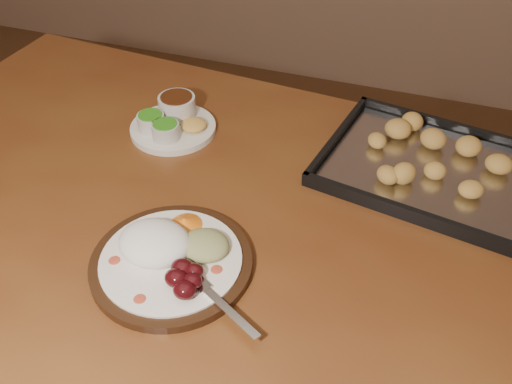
% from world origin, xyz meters
% --- Properties ---
extents(dining_table, '(1.57, 1.03, 0.75)m').
position_xyz_m(dining_table, '(0.28, 0.18, 0.65)').
color(dining_table, brown).
rests_on(dining_table, ground).
extents(dinner_plate, '(0.31, 0.26, 0.06)m').
position_xyz_m(dinner_plate, '(0.25, 0.04, 0.77)').
color(dinner_plate, black).
rests_on(dinner_plate, dining_table).
extents(condiment_saucer, '(0.18, 0.18, 0.06)m').
position_xyz_m(condiment_saucer, '(0.09, 0.39, 0.77)').
color(condiment_saucer, silver).
rests_on(condiment_saucer, dining_table).
extents(baking_tray, '(0.47, 0.38, 0.04)m').
position_xyz_m(baking_tray, '(0.63, 0.41, 0.76)').
color(baking_tray, black).
rests_on(baking_tray, dining_table).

